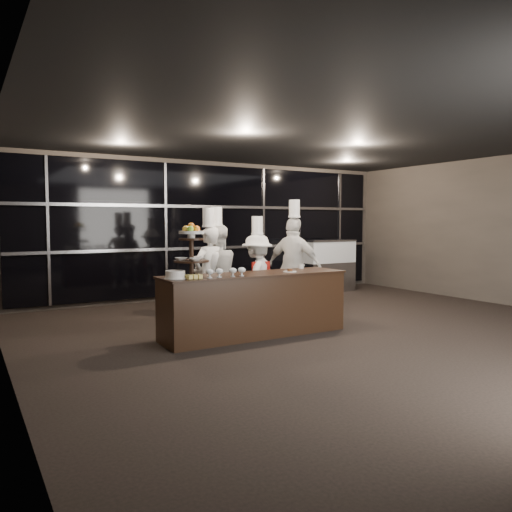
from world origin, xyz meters
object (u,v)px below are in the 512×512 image
layer_cake (175,275)px  display_case (328,263)px  display_stand (191,247)px  chef_a (209,274)px  buffet_counter (255,304)px  chef_b (217,273)px  chef_c (257,276)px  chef_d (294,266)px

layer_cake → display_case: 5.99m
display_stand → chef_a: (0.76, 1.05, -0.51)m
layer_cake → chef_a: bearing=47.4°
buffet_counter → layer_cake: 1.36m
buffet_counter → chef_a: (-0.24, 1.05, 0.36)m
chef_b → chef_c: bearing=-14.7°
layer_cake → chef_c: 2.15m
display_stand → display_case: 5.77m
chef_a → layer_cake: bearing=-132.6°
display_stand → layer_cake: (-0.26, -0.05, -0.37)m
layer_cake → chef_b: 1.70m
chef_d → layer_cake: bearing=-159.5°
chef_a → chef_b: (0.19, 0.10, -0.01)m
chef_c → chef_d: 0.75m
display_case → chef_c: chef_c is taller
chef_d → buffet_counter: bearing=-145.7°
chef_c → layer_cake: bearing=-151.5°
chef_b → chef_d: (1.41, -0.22, 0.07)m
layer_cake → chef_c: chef_c is taller
chef_a → chef_b: size_ratio=0.99×
display_stand → chef_b: size_ratio=0.39×
buffet_counter → layer_cake: layer_cake is taller
chef_b → chef_d: chef_d is taller
chef_b → chef_c: (0.68, -0.18, -0.08)m
layer_cake → chef_d: size_ratio=0.15×
layer_cake → chef_a: 1.50m
layer_cake → chef_b: bearing=44.9°
display_stand → buffet_counter: bearing=0.0°
display_stand → chef_b: (0.94, 1.15, -0.52)m
buffet_counter → chef_d: 1.69m
display_case → chef_d: size_ratio=0.63×
layer_cake → chef_c: size_ratio=0.17×
chef_a → buffet_counter: bearing=-77.0°
layer_cake → display_case: bearing=31.4°
chef_c → buffet_counter: bearing=-122.7°
chef_a → chef_b: bearing=27.2°
buffet_counter → chef_a: 1.14m
display_stand → display_case: size_ratio=0.58×
display_case → chef_a: chef_a is taller
chef_a → chef_c: bearing=-5.5°
display_case → chef_b: 4.35m
layer_cake → display_stand: bearing=11.0°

